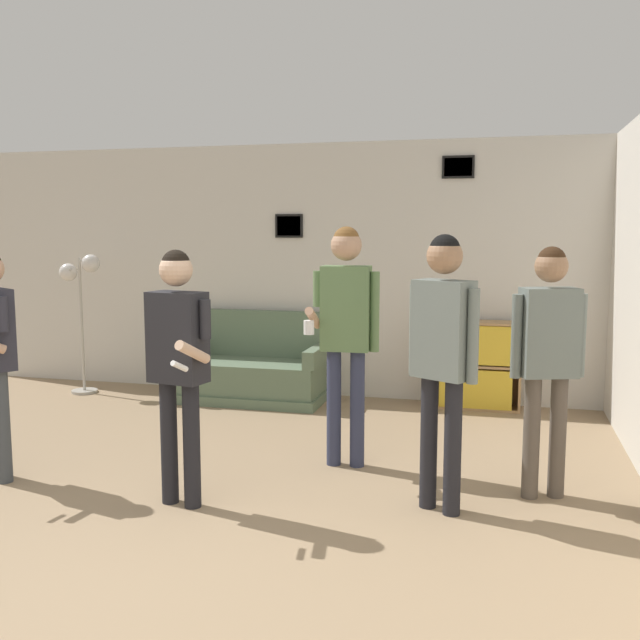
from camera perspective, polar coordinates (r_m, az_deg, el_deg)
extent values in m
plane|color=#937A5B|center=(3.92, -17.68, -20.23)|extent=(20.00, 20.00, 0.00)
cube|color=beige|center=(7.69, 0.03, 3.94)|extent=(8.24, 0.06, 2.70)
cube|color=black|center=(7.73, -2.50, 7.53)|extent=(0.31, 0.02, 0.25)
cube|color=#B2B2BC|center=(7.72, -2.51, 7.53)|extent=(0.26, 0.01, 0.21)
cube|color=black|center=(7.44, 11.00, 11.93)|extent=(0.32, 0.02, 0.23)
cube|color=beige|center=(7.43, 11.00, 11.93)|extent=(0.28, 0.01, 0.18)
cube|color=#5B7056|center=(7.61, -5.43, -6.03)|extent=(1.54, 0.80, 0.10)
cube|color=#5B7056|center=(7.56, -5.45, -4.48)|extent=(1.48, 0.74, 0.32)
cube|color=#5B7056|center=(7.80, -4.66, -1.07)|extent=(1.48, 0.14, 0.50)
cube|color=#5B7056|center=(7.78, -10.39, -2.36)|extent=(0.12, 0.74, 0.18)
cube|color=#5B7056|center=(7.31, -0.23, -2.86)|extent=(0.12, 0.74, 0.18)
cube|color=#A87F51|center=(7.37, 9.09, -3.40)|extent=(0.02, 0.30, 0.88)
cube|color=#A87F51|center=(7.34, 15.71, -3.62)|extent=(0.02, 0.30, 0.88)
cube|color=#A87F51|center=(7.48, 12.44, -3.32)|extent=(0.87, 0.01, 0.88)
cube|color=#A87F51|center=(7.43, 12.31, -6.78)|extent=(0.82, 0.30, 0.02)
cube|color=#A87F51|center=(7.28, 12.49, -0.19)|extent=(0.82, 0.30, 0.02)
cube|color=#A87F51|center=(7.34, 12.40, -3.52)|extent=(0.82, 0.30, 0.02)
cube|color=gold|center=(7.38, 12.35, -5.24)|extent=(0.71, 0.26, 0.39)
cube|color=gold|center=(7.30, 12.44, -1.85)|extent=(0.71, 0.26, 0.39)
cylinder|color=#ADA89E|center=(8.34, -18.32, -5.43)|extent=(0.28, 0.28, 0.03)
cylinder|color=#ADA89E|center=(8.22, -18.52, -0.35)|extent=(0.03, 0.03, 1.46)
cylinder|color=#ADA89E|center=(8.12, -18.30, 4.54)|extent=(0.02, 0.16, 0.02)
sphere|color=silver|center=(8.09, -17.87, 4.34)|extent=(0.19, 0.19, 0.19)
cylinder|color=#ADA89E|center=(8.21, -19.10, 3.83)|extent=(0.02, 0.16, 0.02)
sphere|color=silver|center=(8.25, -19.49, 3.62)|extent=(0.19, 0.19, 0.19)
cylinder|color=#3D4247|center=(5.56, -24.08, -7.81)|extent=(0.11, 0.11, 0.81)
cylinder|color=#282833|center=(5.30, -24.07, 0.44)|extent=(0.07, 0.07, 0.24)
cylinder|color=black|center=(4.82, -11.98, -9.53)|extent=(0.11, 0.11, 0.82)
cylinder|color=black|center=(4.72, -10.23, -9.86)|extent=(0.11, 0.11, 0.82)
cube|color=#232328|center=(4.62, -11.32, -1.36)|extent=(0.39, 0.27, 0.58)
sphere|color=#D1A889|center=(4.57, -11.45, 3.96)|extent=(0.21, 0.21, 0.21)
sphere|color=black|center=(4.57, -11.47, 4.43)|extent=(0.18, 0.18, 0.18)
cylinder|color=#232328|center=(4.47, -9.16, 0.06)|extent=(0.07, 0.07, 0.25)
cylinder|color=#D1A889|center=(4.39, -10.13, -2.55)|extent=(0.12, 0.30, 0.18)
cylinder|color=white|center=(4.30, -11.18, -3.65)|extent=(0.06, 0.15, 0.09)
cylinder|color=#232328|center=(4.75, -13.38, -1.46)|extent=(0.07, 0.07, 0.55)
cylinder|color=#2D334C|center=(5.45, 1.12, -7.02)|extent=(0.11, 0.11, 0.89)
cylinder|color=#2D334C|center=(5.42, 3.00, -7.11)|extent=(0.11, 0.11, 0.89)
cube|color=#5B7A4C|center=(5.30, 2.09, 0.94)|extent=(0.37, 0.21, 0.63)
sphere|color=tan|center=(5.27, 2.12, 6.00)|extent=(0.23, 0.23, 0.23)
sphere|color=brown|center=(5.27, 2.12, 6.44)|extent=(0.20, 0.20, 0.20)
cylinder|color=#5B7A4C|center=(5.27, 4.40, 0.65)|extent=(0.07, 0.07, 0.59)
cylinder|color=#5B7A4C|center=(5.33, -0.18, 2.51)|extent=(0.07, 0.07, 0.27)
cylinder|color=tan|center=(5.20, -0.53, 0.16)|extent=(0.08, 0.33, 0.20)
cylinder|color=white|center=(5.07, -0.89, -0.59)|extent=(0.08, 0.08, 0.10)
cylinder|color=black|center=(4.69, 8.70, -9.62)|extent=(0.11, 0.11, 0.87)
cylinder|color=black|center=(4.60, 10.56, -10.01)|extent=(0.11, 0.11, 0.87)
cube|color=slate|center=(4.49, 9.82, -0.74)|extent=(0.41, 0.35, 0.61)
sphere|color=#997051|center=(4.45, 9.94, 5.06)|extent=(0.22, 0.22, 0.22)
sphere|color=black|center=(4.45, 9.95, 5.57)|extent=(0.19, 0.19, 0.19)
cylinder|color=slate|center=(4.37, 12.15, -1.29)|extent=(0.07, 0.07, 0.58)
cylinder|color=slate|center=(4.61, 7.59, -0.77)|extent=(0.07, 0.07, 0.58)
cylinder|color=brown|center=(5.01, 16.55, -9.00)|extent=(0.11, 0.11, 0.83)
cylinder|color=brown|center=(5.07, 18.48, -8.86)|extent=(0.11, 0.11, 0.83)
cube|color=slate|center=(4.89, 17.83, -0.95)|extent=(0.41, 0.30, 0.59)
sphere|color=#997051|center=(4.85, 18.03, 4.12)|extent=(0.21, 0.21, 0.21)
sphere|color=#382314|center=(4.85, 18.04, 4.56)|extent=(0.18, 0.18, 0.18)
cylinder|color=slate|center=(4.98, 20.12, -1.18)|extent=(0.07, 0.07, 0.55)
cylinder|color=slate|center=(4.82, 15.45, -1.26)|extent=(0.07, 0.07, 0.55)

